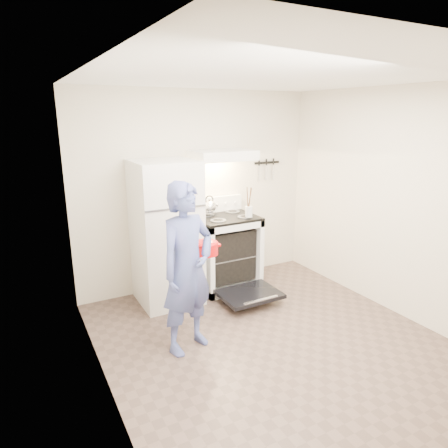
{
  "coord_description": "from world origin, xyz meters",
  "views": [
    {
      "loc": [
        -2.11,
        -2.82,
        2.2
      ],
      "look_at": [
        -0.05,
        1.0,
        1.0
      ],
      "focal_mm": 32.0,
      "sensor_mm": 36.0,
      "label": 1
    }
  ],
  "objects": [
    {
      "name": "oven_door",
      "position": [
        0.23,
        0.88,
        0.12
      ],
      "size": [
        0.7,
        0.54,
        0.04
      ],
      "primitive_type": "cube",
      "color": "black",
      "rests_on": "floor"
    },
    {
      "name": "pizza_stone",
      "position": [
        0.28,
        1.47,
        0.45
      ],
      "size": [
        0.37,
        0.37,
        0.02
      ],
      "primitive_type": "cylinder",
      "color": "olive",
      "rests_on": "oven_rack"
    },
    {
      "name": "tea_kettle",
      "position": [
        0.06,
        1.6,
        1.08
      ],
      "size": [
        0.21,
        0.18,
        0.26
      ],
      "primitive_type": null,
      "color": "silver",
      "rests_on": "cooktop"
    },
    {
      "name": "knife_strip",
      "position": [
        1.05,
        1.79,
        1.55
      ],
      "size": [
        0.4,
        0.02,
        0.03
      ],
      "primitive_type": "cube",
      "color": "black",
      "rests_on": "back_wall"
    },
    {
      "name": "person",
      "position": [
        -0.77,
        0.38,
        0.82
      ],
      "size": [
        0.69,
        0.56,
        1.63
      ],
      "primitive_type": "imported",
      "rotation": [
        0.0,
        0.0,
        0.33
      ],
      "color": "#35497A",
      "rests_on": "floor"
    },
    {
      "name": "dutch_oven",
      "position": [
        -0.41,
        0.73,
        0.84
      ],
      "size": [
        0.33,
        0.26,
        0.22
      ],
      "primitive_type": null,
      "color": "#BE0A0D",
      "rests_on": "person"
    },
    {
      "name": "refrigerator",
      "position": [
        -0.58,
        1.45,
        0.85
      ],
      "size": [
        0.7,
        0.7,
        1.7
      ],
      "primitive_type": "cube",
      "color": "white",
      "rests_on": "floor"
    },
    {
      "name": "cooktop",
      "position": [
        0.23,
        1.48,
        0.94
      ],
      "size": [
        0.76,
        0.65,
        0.03
      ],
      "primitive_type": "cube",
      "color": "black",
      "rests_on": "stove_body"
    },
    {
      "name": "utensil_jar",
      "position": [
        0.41,
        1.22,
        1.05
      ],
      "size": [
        0.09,
        0.09,
        0.13
      ],
      "primitive_type": "cylinder",
      "rotation": [
        0.0,
        0.0,
        0.03
      ],
      "color": "silver",
      "rests_on": "cooktop"
    },
    {
      "name": "stove_body",
      "position": [
        0.23,
        1.48,
        0.46
      ],
      "size": [
        0.76,
        0.65,
        0.92
      ],
      "primitive_type": "cube",
      "color": "white",
      "rests_on": "floor"
    },
    {
      "name": "range_hood",
      "position": [
        0.23,
        1.55,
        1.71
      ],
      "size": [
        0.76,
        0.5,
        0.12
      ],
      "primitive_type": "cube",
      "color": "white",
      "rests_on": "back_wall"
    },
    {
      "name": "backsplash",
      "position": [
        0.23,
        1.76,
        1.05
      ],
      "size": [
        0.76,
        0.07,
        0.2
      ],
      "primitive_type": "cube",
      "color": "white",
      "rests_on": "cooktop"
    },
    {
      "name": "back_wall",
      "position": [
        0.0,
        1.8,
        1.25
      ],
      "size": [
        3.2,
        0.02,
        2.5
      ],
      "primitive_type": "cube",
      "color": "beige",
      "rests_on": "ground"
    },
    {
      "name": "floor",
      "position": [
        0.0,
        0.0,
        0.0
      ],
      "size": [
        3.6,
        3.6,
        0.0
      ],
      "primitive_type": "plane",
      "color": "brown",
      "rests_on": "ground"
    },
    {
      "name": "oven_rack",
      "position": [
        0.23,
        1.48,
        0.44
      ],
      "size": [
        0.6,
        0.52,
        0.01
      ],
      "primitive_type": "cube",
      "color": "slate",
      "rests_on": "stove_body"
    }
  ]
}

